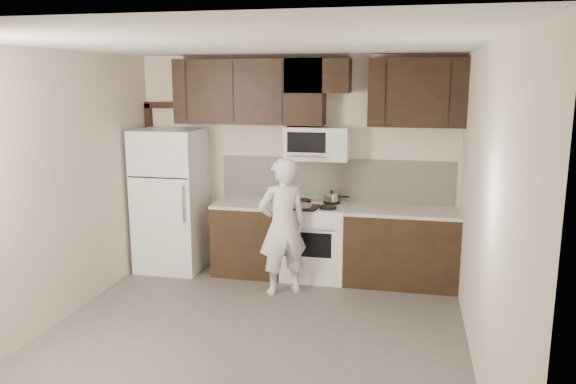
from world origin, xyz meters
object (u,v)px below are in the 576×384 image
(microwave, at_px, (317,143))
(person, at_px, (283,226))
(refrigerator, at_px, (171,200))
(stove, at_px, (315,241))

(microwave, distance_m, person, 1.15)
(person, bearing_deg, refrigerator, -51.90)
(stove, xyz_separation_m, person, (-0.27, -0.59, 0.32))
(stove, distance_m, person, 0.73)
(person, bearing_deg, stove, -147.37)
(stove, xyz_separation_m, refrigerator, (-1.85, -0.05, 0.44))
(stove, height_order, refrigerator, refrigerator)
(refrigerator, xyz_separation_m, person, (1.58, -0.54, -0.12))
(stove, bearing_deg, microwave, 90.10)
(stove, distance_m, microwave, 1.20)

